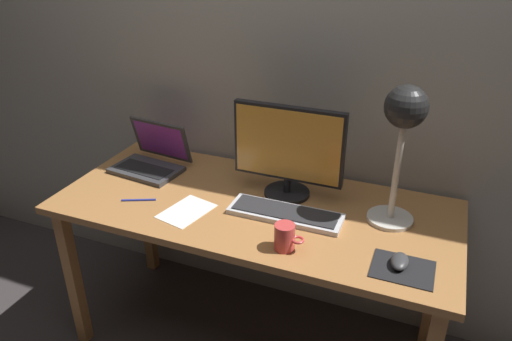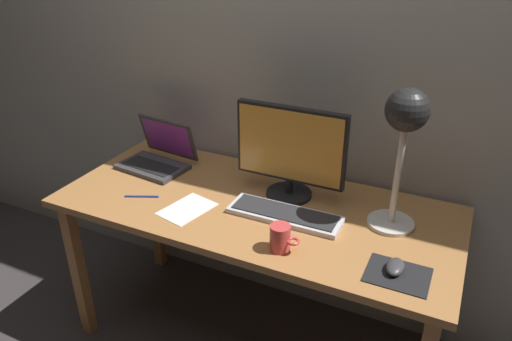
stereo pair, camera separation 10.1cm
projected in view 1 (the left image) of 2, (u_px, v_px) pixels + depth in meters
The scene contains 12 objects.
ground_plane at pixel (254, 339), 2.28m from camera, with size 4.80×4.80×0.00m, color #383333.
back_wall at pixel (290, 43), 2.02m from camera, with size 4.80×0.06×2.60m, color #9E998E.
desk at pixel (254, 221), 1.98m from camera, with size 1.60×0.70×0.74m.
monitor at pixel (288, 149), 1.92m from camera, with size 0.45×0.19×0.39m.
keyboard_main at pixel (285, 213), 1.86m from camera, with size 0.44×0.14×0.03m.
laptop at pixel (153, 155), 2.22m from camera, with size 0.33×0.28×0.21m.
desk_lamp at pixel (404, 124), 1.66m from camera, with size 0.17×0.17×0.53m.
mousepad at pixel (403, 269), 1.57m from camera, with size 0.20×0.16×0.00m, color black.
mouse at pixel (400, 261), 1.58m from camera, with size 0.06×0.10×0.03m, color #38383A.
coffee_mug at pixel (285, 237), 1.65m from camera, with size 0.11×0.07×0.10m.
paper_sheet_near_mouse at pixel (187, 211), 1.89m from camera, with size 0.15×0.21×0.00m, color white.
pen at pixel (139, 200), 1.97m from camera, with size 0.01×0.01×0.14m, color #2633A5.
Camera 1 is at (0.63, -1.55, 1.74)m, focal length 33.94 mm.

